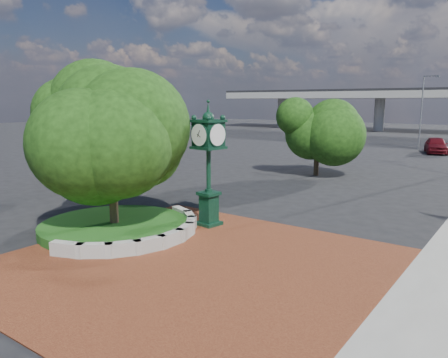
% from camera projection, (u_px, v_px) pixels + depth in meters
% --- Properties ---
extents(ground, '(200.00, 200.00, 0.00)m').
position_uv_depth(ground, '(209.00, 256.00, 15.42)').
color(ground, black).
rests_on(ground, ground).
extents(plaza, '(12.00, 12.00, 0.04)m').
position_uv_depth(plaza, '(191.00, 264.00, 14.62)').
color(plaza, maroon).
rests_on(plaza, ground).
extents(planter_wall, '(2.96, 6.77, 0.54)m').
position_uv_depth(planter_wall, '(154.00, 235.00, 16.93)').
color(planter_wall, '#9E9B93').
rests_on(planter_wall, ground).
extents(grass_bed, '(6.10, 6.10, 0.40)m').
position_uv_depth(grass_bed, '(115.00, 227.00, 18.26)').
color(grass_bed, '#184F16').
rests_on(grass_bed, ground).
extents(tree_planter, '(5.20, 5.20, 6.33)m').
position_uv_depth(tree_planter, '(111.00, 143.00, 17.64)').
color(tree_planter, '#38281C').
rests_on(tree_planter, ground).
extents(tree_northwest, '(5.60, 5.60, 6.93)m').
position_uv_depth(tree_northwest, '(89.00, 122.00, 26.17)').
color(tree_northwest, '#38281C').
rests_on(tree_northwest, ground).
extents(tree_street, '(4.40, 4.40, 5.45)m').
position_uv_depth(tree_street, '(318.00, 131.00, 31.52)').
color(tree_street, '#38281C').
rests_on(tree_street, ground).
extents(post_clock, '(1.24, 1.24, 5.36)m').
position_uv_depth(post_clock, '(209.00, 159.00, 18.63)').
color(post_clock, black).
rests_on(post_clock, ground).
extents(parked_car, '(3.33, 5.38, 1.71)m').
position_uv_depth(parked_car, '(436.00, 145.00, 45.49)').
color(parked_car, '#590C15').
rests_on(parked_car, ground).
extents(street_lamp_far, '(1.78, 0.67, 8.13)m').
position_uv_depth(street_lamp_far, '(423.00, 107.00, 48.43)').
color(street_lamp_far, slate).
rests_on(street_lamp_far, ground).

